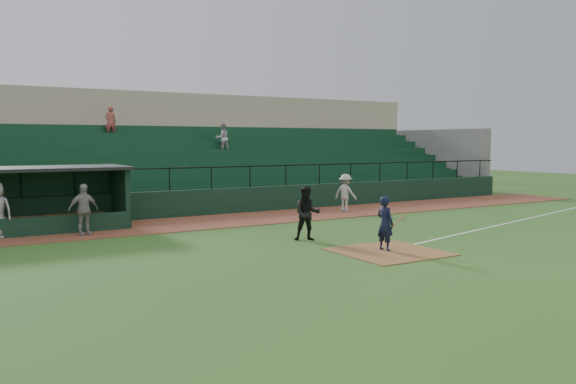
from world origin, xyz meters
TOP-DOWN VIEW (x-y plane):
  - ground at (0.00, 0.00)m, footprint 90.00×90.00m
  - warning_track at (0.00, 8.00)m, footprint 40.00×4.00m
  - home_plate_dirt at (0.00, -1.00)m, footprint 3.00×3.00m
  - foul_line at (8.00, 1.20)m, footprint 17.49×4.44m
  - stadium_structure at (-0.00, 16.46)m, footprint 38.00×13.08m
  - dugout at (-9.75, 9.56)m, footprint 8.90×3.20m
  - batter_at_plate at (0.04, -0.76)m, footprint 1.03×0.70m
  - umpire at (-1.01, 2.06)m, footprint 1.13×1.05m
  - runner at (4.92, 7.83)m, footprint 1.05×1.32m
  - dugout_player_a at (-7.33, 7.04)m, footprint 1.14×0.63m

SIDE VIEW (x-z plane):
  - ground at x=0.00m, z-range 0.00..0.00m
  - foul_line at x=8.00m, z-range 0.00..0.01m
  - warning_track at x=0.00m, z-range 0.00..0.03m
  - home_plate_dirt at x=0.00m, z-range 0.00..0.03m
  - batter_at_plate at x=0.04m, z-range 0.00..1.71m
  - runner at x=4.92m, z-range 0.03..1.82m
  - umpire at x=-1.01m, z-range 0.00..1.86m
  - dugout_player_a at x=-7.33m, z-range 0.03..1.87m
  - dugout at x=-9.75m, z-range 0.12..2.54m
  - stadium_structure at x=0.00m, z-range -0.90..5.50m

